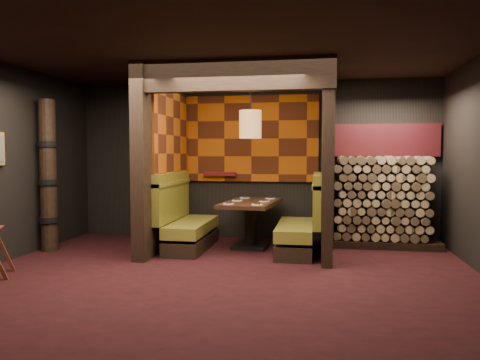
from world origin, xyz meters
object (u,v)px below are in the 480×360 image
booth_bench_right (302,227)px  totem_column (48,177)px  dining_table (251,216)px  firewood_stack (386,202)px  booth_bench_left (186,224)px  pendant_lamp (250,124)px

booth_bench_right → totem_column: size_ratio=0.67×
dining_table → firewood_stack: firewood_stack is taller
dining_table → totem_column: (-3.13, -0.76, 0.65)m
totem_column → firewood_stack: totem_column is taller
booth_bench_left → pendant_lamp: 1.94m
totem_column → firewood_stack: size_ratio=1.39×
booth_bench_right → dining_table: (-0.85, 0.21, 0.13)m
totem_column → firewood_stack: bearing=13.2°
dining_table → pendant_lamp: 1.49m
booth_bench_left → totem_column: 2.30m
firewood_stack → booth_bench_left: bearing=-167.8°
booth_bench_left → pendant_lamp: (1.04, 0.16, 1.62)m
booth_bench_right → dining_table: bearing=165.9°
booth_bench_right → pendant_lamp: bearing=169.1°
booth_bench_left → firewood_stack: 3.34m
pendant_lamp → booth_bench_right: bearing=-10.9°
totem_column → booth_bench_right: bearing=7.9°
pendant_lamp → firewood_stack: size_ratio=0.61×
booth_bench_right → dining_table: booth_bench_right is taller
pendant_lamp → dining_table: bearing=90.0°
booth_bench_right → firewood_stack: size_ratio=0.92×
dining_table → pendant_lamp: (-0.00, -0.05, 1.49)m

